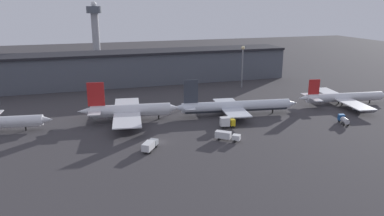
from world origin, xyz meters
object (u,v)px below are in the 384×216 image
at_px(service_vehicle_0, 227,136).
at_px(service_vehicle_4, 227,122).
at_px(airplane_2, 235,106).
at_px(airplane_3, 343,97).
at_px(airplane_1, 130,111).
at_px(service_vehicle_3, 150,145).
at_px(service_vehicle_2, 344,119).
at_px(control_tower, 96,31).

relative_size(service_vehicle_0, service_vehicle_4, 1.38).
height_order(airplane_2, airplane_3, airplane_2).
height_order(airplane_1, service_vehicle_4, airplane_1).
bearing_deg(airplane_3, service_vehicle_3, -155.75).
bearing_deg(service_vehicle_0, service_vehicle_3, -138.98).
distance_m(airplane_2, service_vehicle_4, 15.51).
distance_m(airplane_1, airplane_3, 88.91).
bearing_deg(service_vehicle_4, service_vehicle_2, -3.08).
xyz_separation_m(service_vehicle_2, control_tower, (-75.36, 132.16, 22.72)).
relative_size(service_vehicle_2, service_vehicle_3, 0.84).
bearing_deg(service_vehicle_0, airplane_2, 100.33).
bearing_deg(airplane_3, service_vehicle_0, -150.54).
distance_m(airplane_1, service_vehicle_4, 35.40).
height_order(airplane_2, control_tower, control_tower).
height_order(service_vehicle_0, service_vehicle_4, service_vehicle_4).
bearing_deg(service_vehicle_2, airplane_2, 73.10).
relative_size(service_vehicle_4, control_tower, 0.13).
relative_size(service_vehicle_3, service_vehicle_4, 1.40).
distance_m(airplane_2, airplane_3, 49.63).
relative_size(service_vehicle_2, service_vehicle_4, 1.18).
relative_size(service_vehicle_0, service_vehicle_2, 1.17).
bearing_deg(service_vehicle_3, control_tower, 35.96).
distance_m(airplane_3, service_vehicle_2, 28.03).
relative_size(airplane_3, control_tower, 0.97).
relative_size(airplane_3, service_vehicle_3, 5.43).
relative_size(airplane_2, control_tower, 1.18).
bearing_deg(service_vehicle_4, service_vehicle_0, -104.11).
xyz_separation_m(airplane_2, service_vehicle_4, (-8.64, -12.81, -1.41)).
distance_m(service_vehicle_2, service_vehicle_3, 70.18).
distance_m(airplane_1, control_tower, 107.83).
bearing_deg(service_vehicle_2, service_vehicle_0, 110.24).
xyz_separation_m(airplane_1, airplane_3, (88.79, -4.43, -0.78)).
xyz_separation_m(airplane_3, service_vehicle_0, (-63.08, -24.83, -1.38)).
bearing_deg(airplane_2, control_tower, 119.23).
relative_size(airplane_1, service_vehicle_0, 5.23).
xyz_separation_m(airplane_3, service_vehicle_4, (-58.26, -13.40, -1.00)).
bearing_deg(airplane_2, airplane_1, -179.33).
bearing_deg(airplane_3, airplane_2, -171.35).
height_order(airplane_1, airplane_3, airplane_1).
distance_m(airplane_2, service_vehicle_2, 38.72).
bearing_deg(airplane_3, service_vehicle_2, -120.41).
xyz_separation_m(airplane_1, service_vehicle_4, (30.53, -17.83, -1.77)).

